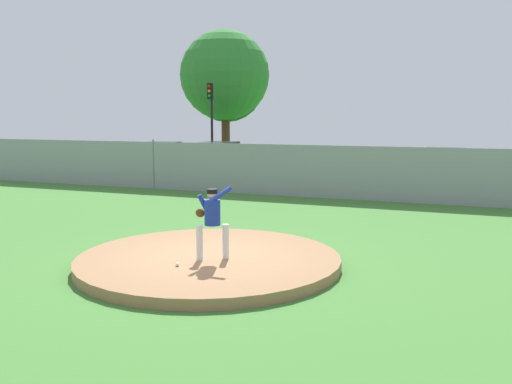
{
  "coord_description": "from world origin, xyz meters",
  "views": [
    {
      "loc": [
        4.91,
        -9.98,
        3.1
      ],
      "look_at": [
        -0.02,
        2.79,
        1.18
      ],
      "focal_mm": 38.31,
      "sensor_mm": 36.0,
      "label": 1
    }
  ],
  "objects_px": {
    "traffic_cone_orange": "(322,180)",
    "parked_car_navy": "(282,165)",
    "parked_car_burgundy": "(217,161)",
    "parked_car_red": "(156,160)",
    "traffic_light_near": "(211,111)",
    "pitcher_youth": "(212,216)",
    "parked_car_charcoal": "(443,169)",
    "baseball": "(177,264)"
  },
  "relations": [
    {
      "from": "traffic_light_near",
      "to": "pitcher_youth",
      "type": "bearing_deg",
      "value": -64.22
    },
    {
      "from": "parked_car_red",
      "to": "parked_car_charcoal",
      "type": "bearing_deg",
      "value": 2.62
    },
    {
      "from": "pitcher_youth",
      "to": "parked_car_burgundy",
      "type": "xyz_separation_m",
      "value": [
        -6.86,
        14.84,
        -0.25
      ]
    },
    {
      "from": "traffic_light_near",
      "to": "parked_car_red",
      "type": "bearing_deg",
      "value": -103.08
    },
    {
      "from": "pitcher_youth",
      "to": "parked_car_navy",
      "type": "height_order",
      "value": "pitcher_youth"
    },
    {
      "from": "parked_car_burgundy",
      "to": "parked_car_navy",
      "type": "bearing_deg",
      "value": -3.16
    },
    {
      "from": "baseball",
      "to": "parked_car_charcoal",
      "type": "height_order",
      "value": "parked_car_charcoal"
    },
    {
      "from": "pitcher_youth",
      "to": "traffic_cone_orange",
      "type": "height_order",
      "value": "pitcher_youth"
    },
    {
      "from": "parked_car_navy",
      "to": "baseball",
      "type": "bearing_deg",
      "value": -78.91
    },
    {
      "from": "parked_car_burgundy",
      "to": "traffic_light_near",
      "type": "xyz_separation_m",
      "value": [
        -2.21,
        3.94,
        2.51
      ]
    },
    {
      "from": "parked_car_navy",
      "to": "traffic_cone_orange",
      "type": "bearing_deg",
      "value": -23.6
    },
    {
      "from": "parked_car_navy",
      "to": "traffic_light_near",
      "type": "distance_m",
      "value": 7.45
    },
    {
      "from": "baseball",
      "to": "traffic_light_near",
      "type": "height_order",
      "value": "traffic_light_near"
    },
    {
      "from": "baseball",
      "to": "traffic_light_near",
      "type": "xyz_separation_m",
      "value": [
        -8.66,
        19.5,
        3.11
      ]
    },
    {
      "from": "pitcher_youth",
      "to": "traffic_cone_orange",
      "type": "relative_size",
      "value": 2.75
    },
    {
      "from": "parked_car_burgundy",
      "to": "parked_car_red",
      "type": "bearing_deg",
      "value": -172.43
    },
    {
      "from": "parked_car_charcoal",
      "to": "traffic_cone_orange",
      "type": "distance_m",
      "value": 5.2
    },
    {
      "from": "parked_car_red",
      "to": "traffic_cone_orange",
      "type": "height_order",
      "value": "parked_car_red"
    },
    {
      "from": "pitcher_youth",
      "to": "parked_car_charcoal",
      "type": "relative_size",
      "value": 0.33
    },
    {
      "from": "parked_car_burgundy",
      "to": "parked_car_red",
      "type": "distance_m",
      "value": 3.25
    },
    {
      "from": "traffic_cone_orange",
      "to": "traffic_light_near",
      "type": "relative_size",
      "value": 0.11
    },
    {
      "from": "pitcher_youth",
      "to": "baseball",
      "type": "height_order",
      "value": "pitcher_youth"
    },
    {
      "from": "baseball",
      "to": "parked_car_navy",
      "type": "bearing_deg",
      "value": 101.09
    },
    {
      "from": "parked_car_navy",
      "to": "parked_car_burgundy",
      "type": "relative_size",
      "value": 0.99
    },
    {
      "from": "traffic_cone_orange",
      "to": "parked_car_navy",
      "type": "bearing_deg",
      "value": 156.4
    },
    {
      "from": "parked_car_charcoal",
      "to": "parked_car_burgundy",
      "type": "xyz_separation_m",
      "value": [
        -10.64,
        -0.21,
        0.04
      ]
    },
    {
      "from": "parked_car_charcoal",
      "to": "traffic_light_near",
      "type": "relative_size",
      "value": 0.92
    },
    {
      "from": "pitcher_youth",
      "to": "parked_car_burgundy",
      "type": "bearing_deg",
      "value": 114.82
    },
    {
      "from": "baseball",
      "to": "parked_car_navy",
      "type": "height_order",
      "value": "parked_car_navy"
    },
    {
      "from": "parked_car_navy",
      "to": "pitcher_youth",
      "type": "bearing_deg",
      "value": -76.86
    },
    {
      "from": "parked_car_charcoal",
      "to": "parked_car_burgundy",
      "type": "distance_m",
      "value": 10.64
    },
    {
      "from": "parked_car_charcoal",
      "to": "parked_car_burgundy",
      "type": "bearing_deg",
      "value": -178.89
    },
    {
      "from": "pitcher_youth",
      "to": "parked_car_navy",
      "type": "distance_m",
      "value": 15.05
    },
    {
      "from": "pitcher_youth",
      "to": "parked_car_burgundy",
      "type": "relative_size",
      "value": 0.35
    },
    {
      "from": "parked_car_navy",
      "to": "traffic_cone_orange",
      "type": "height_order",
      "value": "parked_car_navy"
    },
    {
      "from": "parked_car_charcoal",
      "to": "traffic_cone_orange",
      "type": "xyz_separation_m",
      "value": [
        -4.99,
        -1.36,
        -0.55
      ]
    },
    {
      "from": "traffic_cone_orange",
      "to": "traffic_light_near",
      "type": "distance_m",
      "value": 9.86
    },
    {
      "from": "pitcher_youth",
      "to": "parked_car_red",
      "type": "distance_m",
      "value": 17.59
    },
    {
      "from": "parked_car_burgundy",
      "to": "baseball",
      "type": "bearing_deg",
      "value": -67.46
    },
    {
      "from": "baseball",
      "to": "parked_car_burgundy",
      "type": "bearing_deg",
      "value": 112.54
    },
    {
      "from": "pitcher_youth",
      "to": "parked_car_burgundy",
      "type": "distance_m",
      "value": 16.35
    },
    {
      "from": "pitcher_youth",
      "to": "traffic_light_near",
      "type": "relative_size",
      "value": 0.31
    }
  ]
}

